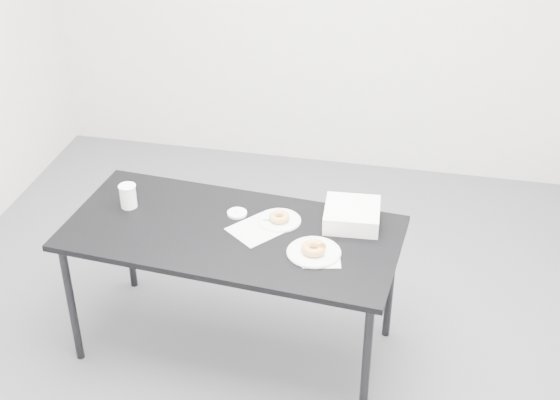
% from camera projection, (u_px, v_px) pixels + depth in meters
% --- Properties ---
extents(floor, '(4.00, 4.00, 0.00)m').
position_uv_depth(floor, '(258.00, 328.00, 4.37)').
color(floor, '#505055').
rests_on(floor, ground).
extents(table, '(1.71, 0.91, 0.76)m').
position_uv_depth(table, '(232.00, 240.00, 3.88)').
color(table, black).
rests_on(table, floor).
extents(scorecard, '(0.34, 0.35, 0.00)m').
position_uv_depth(scorecard, '(259.00, 228.00, 3.87)').
color(scorecard, silver).
rests_on(scorecard, table).
extents(logo_patch, '(0.06, 0.06, 0.00)m').
position_uv_depth(logo_patch, '(280.00, 221.00, 3.92)').
color(logo_patch, green).
rests_on(logo_patch, scorecard).
extents(pen, '(0.13, 0.02, 0.01)m').
position_uv_depth(pen, '(276.00, 221.00, 3.91)').
color(pen, '#0C8661').
rests_on(pen, scorecard).
extents(napkin, '(0.21, 0.21, 0.00)m').
position_uv_depth(napkin, '(321.00, 257.00, 3.66)').
color(napkin, silver).
rests_on(napkin, table).
extents(plate_near, '(0.26, 0.26, 0.01)m').
position_uv_depth(plate_near, '(314.00, 252.00, 3.68)').
color(plate_near, silver).
rests_on(plate_near, napkin).
extents(donut_near, '(0.13, 0.13, 0.04)m').
position_uv_depth(donut_near, '(314.00, 248.00, 3.67)').
color(donut_near, '#CE7E41').
rests_on(donut_near, plate_near).
extents(plate_far, '(0.22, 0.22, 0.01)m').
position_uv_depth(plate_far, '(279.00, 220.00, 3.92)').
color(plate_far, silver).
rests_on(plate_far, table).
extents(donut_far, '(0.11, 0.11, 0.03)m').
position_uv_depth(donut_far, '(279.00, 217.00, 3.91)').
color(donut_far, '#CE7E41').
rests_on(donut_far, plate_far).
extents(coffee_cup, '(0.08, 0.08, 0.13)m').
position_uv_depth(coffee_cup, '(128.00, 196.00, 4.01)').
color(coffee_cup, white).
rests_on(coffee_cup, table).
extents(cup_lid, '(0.10, 0.10, 0.01)m').
position_uv_depth(cup_lid, '(237.00, 213.00, 3.97)').
color(cup_lid, white).
rests_on(cup_lid, table).
extents(bakery_box, '(0.29, 0.29, 0.09)m').
position_uv_depth(bakery_box, '(352.00, 215.00, 3.89)').
color(bakery_box, white).
rests_on(bakery_box, table).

